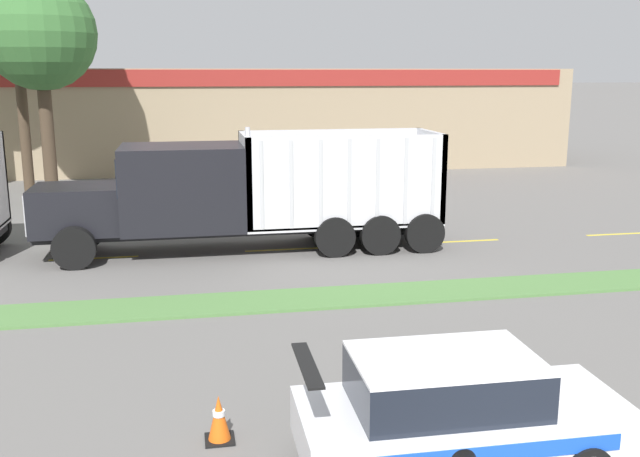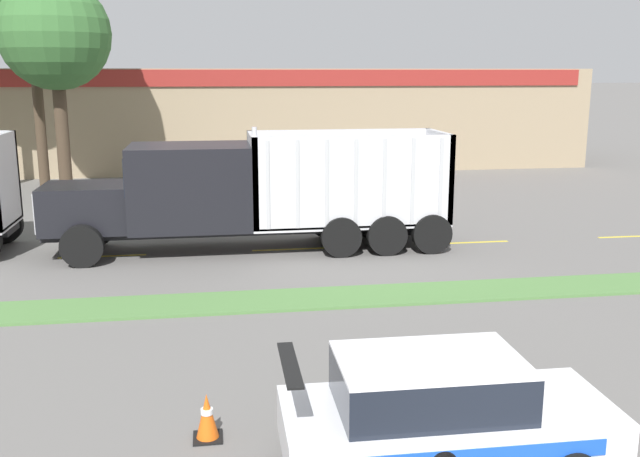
% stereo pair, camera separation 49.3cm
% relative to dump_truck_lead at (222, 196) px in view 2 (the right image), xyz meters
% --- Properties ---
extents(grass_verge, '(120.00, 1.52, 0.06)m').
position_rel_dump_truck_lead_xyz_m(grass_verge, '(3.09, -4.90, -1.59)').
color(grass_verge, '#517F42').
rests_on(grass_verge, ground_plane).
extents(centre_line_3, '(2.40, 0.14, 0.01)m').
position_rel_dump_truck_lead_xyz_m(centre_line_3, '(-3.38, -0.14, -1.62)').
color(centre_line_3, yellow).
rests_on(centre_line_3, ground_plane).
extents(centre_line_4, '(2.40, 0.14, 0.01)m').
position_rel_dump_truck_lead_xyz_m(centre_line_4, '(2.02, -0.14, -1.62)').
color(centre_line_4, yellow).
rests_on(centre_line_4, ground_plane).
extents(centre_line_5, '(2.40, 0.14, 0.01)m').
position_rel_dump_truck_lead_xyz_m(centre_line_5, '(7.42, -0.14, -1.62)').
color(centre_line_5, yellow).
rests_on(centre_line_5, ground_plane).
extents(centre_line_6, '(2.40, 0.14, 0.01)m').
position_rel_dump_truck_lead_xyz_m(centre_line_6, '(12.82, -0.14, -1.62)').
color(centre_line_6, yellow).
rests_on(centre_line_6, ground_plane).
extents(dump_truck_lead, '(11.43, 2.71, 3.62)m').
position_rel_dump_truck_lead_xyz_m(dump_truck_lead, '(0.00, 0.00, 0.00)').
color(dump_truck_lead, black).
rests_on(dump_truck_lead, ground_plane).
extents(rally_car, '(4.26, 1.92, 1.60)m').
position_rel_dump_truck_lead_xyz_m(rally_car, '(2.52, -12.14, -0.81)').
color(rally_car, white).
rests_on(rally_car, ground_plane).
extents(traffic_cone, '(0.41, 0.41, 0.68)m').
position_rel_dump_truck_lead_xyz_m(traffic_cone, '(-0.46, -10.87, -1.29)').
color(traffic_cone, black).
rests_on(traffic_cone, ground_plane).
extents(store_building_backdrop, '(32.80, 12.10, 5.21)m').
position_rel_dump_truck_lead_xyz_m(store_building_backdrop, '(3.31, 21.44, 0.99)').
color(store_building_backdrop, '#9E896B').
rests_on(store_building_backdrop, ground_plane).
extents(tree_behind_centre, '(4.02, 4.02, 9.40)m').
position_rel_dump_truck_lead_xyz_m(tree_behind_centre, '(-5.70, 7.50, 5.13)').
color(tree_behind_centre, '#473828').
rests_on(tree_behind_centre, ground_plane).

